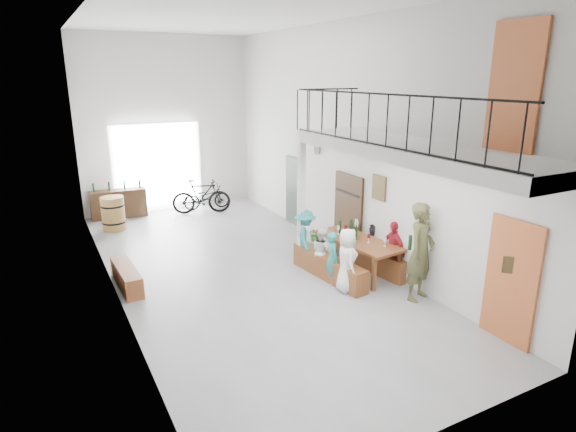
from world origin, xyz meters
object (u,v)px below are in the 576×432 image
oak_barrel (113,214)px  side_bench (127,277)px  bench_inner (329,267)px  bicycle_near (207,197)px  serving_counter (119,204)px  host_standing (421,252)px  tasting_table (358,243)px

oak_barrel → side_bench: bearing=-95.5°
bench_inner → bicycle_near: (-0.49, 6.66, 0.14)m
bench_inner → serving_counter: 7.73m
side_bench → serving_counter: (0.75, 5.42, 0.21)m
host_standing → bicycle_near: bearing=80.3°
bench_inner → host_standing: host_standing is taller
host_standing → bench_inner: bearing=102.0°
bench_inner → side_bench: 4.28m
host_standing → bicycle_near: 8.48m
side_bench → oak_barrel: (0.40, 4.16, 0.26)m
bench_inner → oak_barrel: bearing=116.3°
serving_counter → oak_barrel: bearing=-102.4°
side_bench → serving_counter: size_ratio=0.96×
bench_inner → side_bench: bearing=152.5°
serving_counter → bench_inner: bearing=-62.2°
serving_counter → host_standing: size_ratio=0.84×
tasting_table → bicycle_near: bicycle_near is taller
oak_barrel → bicycle_near: oak_barrel is taller
tasting_table → serving_counter: 8.10m
bench_inner → bicycle_near: 6.68m
serving_counter → bicycle_near: 2.75m
oak_barrel → bicycle_near: (3.08, 0.90, -0.09)m
side_bench → serving_counter: serving_counter is taller
bench_inner → host_standing: (1.04, -1.65, 0.73)m
side_bench → bicycle_near: bicycle_near is taller
side_bench → serving_counter: 5.47m
bench_inner → serving_counter: size_ratio=1.34×
tasting_table → bicycle_near: size_ratio=1.45×
tasting_table → host_standing: 1.67m
oak_barrel → host_standing: (4.61, -7.42, 0.50)m
serving_counter → bicycle_near: bearing=-4.4°
side_bench → bench_inner: bearing=-22.0°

